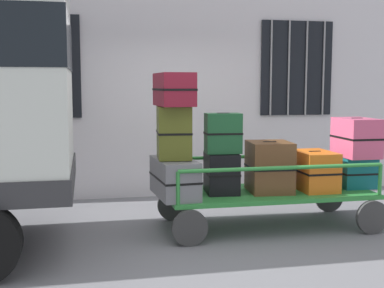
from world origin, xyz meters
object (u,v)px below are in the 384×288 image
suitcase_center_bottom (269,167)px  suitcase_midright_bottom (314,171)px  suitcase_left_bottom (174,178)px  suitcase_left_top (174,89)px  suitcase_left_middle (174,132)px  luggage_cart (268,197)px  suitcase_midleft_middle (223,133)px  suitcase_right_bottom (355,172)px  suitcase_right_middle (356,137)px  suitcase_midleft_bottom (221,173)px

suitcase_center_bottom → suitcase_midright_bottom: (0.58, -0.01, -0.07)m
suitcase_left_bottom → suitcase_left_top: size_ratio=1.24×
suitcase_left_middle → luggage_cart: bearing=-0.3°
luggage_cart → suitcase_midleft_middle: size_ratio=5.40×
suitcase_left_bottom → suitcase_right_bottom: 2.33m
suitcase_left_middle → suitcase_right_middle: (2.33, 0.02, -0.11)m
suitcase_left_top → suitcase_right_middle: 2.41m
suitcase_left_top → suitcase_center_bottom: 1.49m
suitcase_left_top → suitcase_center_bottom: suitcase_left_top is taller
suitcase_left_middle → suitcase_center_bottom: 1.24m
luggage_cart → suitcase_midleft_middle: suitcase_midleft_middle is taller
luggage_cart → suitcase_midright_bottom: suitcase_midright_bottom is taller
suitcase_center_bottom → suitcase_right_middle: 1.21m
suitcase_right_bottom → suitcase_midright_bottom: bearing=-175.3°
luggage_cart → suitcase_left_bottom: (-1.16, -0.03, 0.29)m
luggage_cart → suitcase_midleft_bottom: suitcase_midleft_bottom is taller
suitcase_left_middle → suitcase_left_top: bearing=-90.0°
suitcase_midleft_middle → suitcase_right_middle: size_ratio=0.75×
suitcase_midleft_middle → suitcase_midleft_bottom: bearing=90.0°
suitcase_midleft_middle → suitcase_right_middle: bearing=1.6°
suitcase_center_bottom → suitcase_midleft_middle: bearing=180.0°
suitcase_midright_bottom → suitcase_right_middle: bearing=5.4°
suitcase_left_middle → suitcase_left_top: 0.49m
suitcase_left_middle → suitcase_center_bottom: suitcase_left_middle is taller
suitcase_left_bottom → suitcase_left_top: 1.02m
suitcase_midright_bottom → suitcase_left_middle: bearing=178.7°
suitcase_left_top → luggage_cart: bearing=0.7°
suitcase_left_top → suitcase_midleft_bottom: 1.15m
suitcase_midright_bottom → suitcase_right_middle: size_ratio=1.00×
luggage_cart → suitcase_midright_bottom: bearing=-3.3°
luggage_cart → suitcase_right_bottom: (1.16, 0.01, 0.27)m
suitcase_right_bottom → suitcase_midleft_bottom: bearing=179.3°
suitcase_left_bottom → suitcase_midleft_middle: suitcase_midleft_middle is taller
suitcase_left_bottom → suitcase_midleft_middle: (0.58, 0.01, 0.50)m
suitcase_right_middle → suitcase_midleft_bottom: bearing=179.6°
suitcase_midright_bottom → suitcase_right_bottom: 0.59m
suitcase_midleft_bottom → suitcase_right_middle: suitcase_right_middle is taller
suitcase_midleft_middle → suitcase_right_bottom: 1.83m
suitcase_left_middle → suitcase_midright_bottom: suitcase_left_middle is taller
suitcase_midright_bottom → suitcase_right_bottom: bearing=4.7°
luggage_cart → suitcase_left_top: bearing=-179.3°
suitcase_midleft_middle → suitcase_midright_bottom: suitcase_midleft_middle is taller
suitcase_left_bottom → suitcase_center_bottom: 1.17m
luggage_cart → suitcase_left_bottom: 1.20m
suitcase_left_bottom → suitcase_midleft_bottom: (0.58, 0.07, 0.02)m
suitcase_left_top → suitcase_center_bottom: (1.16, -0.01, -0.93)m
luggage_cart → suitcase_center_bottom: size_ratio=4.18×
suitcase_left_top → suitcase_right_bottom: size_ratio=1.66×
suitcase_left_top → suitcase_midright_bottom: (1.75, -0.02, -1.00)m
luggage_cart → suitcase_left_middle: size_ratio=4.24×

